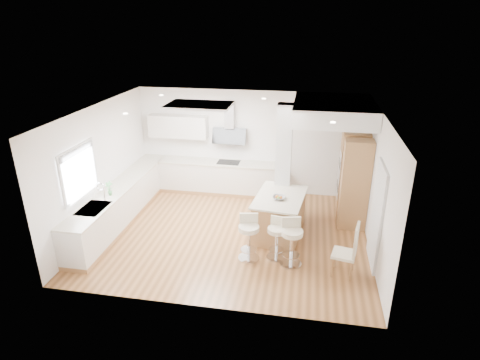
% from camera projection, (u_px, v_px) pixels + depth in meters
% --- Properties ---
extents(ground, '(6.00, 6.00, 0.00)m').
position_uv_depth(ground, '(231.00, 234.00, 9.08)').
color(ground, '#A26A3C').
rests_on(ground, ground).
extents(ceiling, '(6.00, 5.00, 0.02)m').
position_uv_depth(ceiling, '(231.00, 234.00, 9.08)').
color(ceiling, white).
rests_on(ceiling, ground).
extents(wall_back, '(6.00, 0.04, 2.80)m').
position_uv_depth(wall_back, '(249.00, 142.00, 10.82)').
color(wall_back, white).
rests_on(wall_back, ground).
extents(wall_left, '(0.04, 5.00, 2.80)m').
position_uv_depth(wall_left, '(100.00, 168.00, 9.03)').
color(wall_left, white).
rests_on(wall_left, ground).
extents(wall_right, '(0.04, 5.00, 2.80)m').
position_uv_depth(wall_right, '(377.00, 186.00, 8.06)').
color(wall_right, white).
rests_on(wall_right, ground).
extents(skylight, '(4.10, 2.10, 0.06)m').
position_uv_depth(skylight, '(200.00, 105.00, 8.69)').
color(skylight, silver).
rests_on(skylight, ground).
extents(window_left, '(0.06, 1.28, 1.07)m').
position_uv_depth(window_left, '(78.00, 170.00, 8.09)').
color(window_left, white).
rests_on(window_left, ground).
extents(doorway_right, '(0.05, 1.00, 2.10)m').
position_uv_depth(doorway_right, '(377.00, 217.00, 7.67)').
color(doorway_right, '#3F3732').
rests_on(doorway_right, ground).
extents(counter_left, '(0.63, 4.50, 1.35)m').
position_uv_depth(counter_left, '(122.00, 202.00, 9.55)').
color(counter_left, '#AD7C4A').
rests_on(counter_left, ground).
extents(counter_back, '(3.62, 0.63, 2.50)m').
position_uv_depth(counter_back, '(214.00, 168.00, 10.98)').
color(counter_back, '#AD7C4A').
rests_on(counter_back, ground).
extents(pillar, '(0.35, 0.35, 2.80)m').
position_uv_depth(pillar, '(283.00, 164.00, 9.24)').
color(pillar, silver).
rests_on(pillar, ground).
extents(soffit, '(1.78, 2.20, 0.40)m').
position_uv_depth(soffit, '(334.00, 110.00, 9.02)').
color(soffit, white).
rests_on(soffit, ground).
extents(oven_column, '(0.63, 1.21, 2.10)m').
position_uv_depth(oven_column, '(353.00, 178.00, 9.36)').
color(oven_column, '#AD7C4A').
rests_on(oven_column, ground).
extents(peninsula, '(1.19, 1.64, 1.01)m').
position_uv_depth(peninsula, '(279.00, 215.00, 8.89)').
color(peninsula, '#AD7C4A').
rests_on(peninsula, ground).
extents(bar_stool_a, '(0.49, 0.49, 0.95)m').
position_uv_depth(bar_stool_a, '(249.00, 235.00, 7.96)').
color(bar_stool_a, silver).
rests_on(bar_stool_a, ground).
extents(bar_stool_b, '(0.45, 0.45, 0.87)m').
position_uv_depth(bar_stool_b, '(277.00, 236.00, 8.00)').
color(bar_stool_b, silver).
rests_on(bar_stool_b, ground).
extents(bar_stool_c, '(0.52, 0.52, 0.97)m').
position_uv_depth(bar_stool_c, '(292.00, 240.00, 7.77)').
color(bar_stool_c, silver).
rests_on(bar_stool_c, ground).
extents(dining_chair, '(0.50, 0.50, 1.09)m').
position_uv_depth(dining_chair, '(350.00, 249.00, 7.41)').
color(dining_chair, beige).
rests_on(dining_chair, ground).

